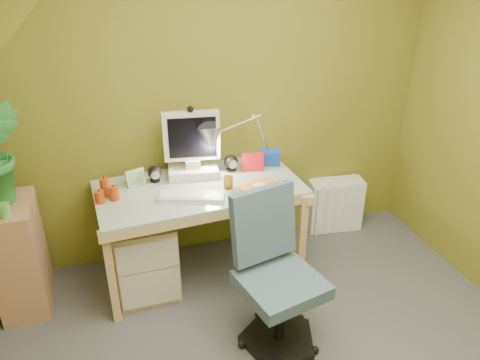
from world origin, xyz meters
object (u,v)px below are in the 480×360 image
object	(u,v)px
desk	(201,231)
side_ledge	(19,257)
task_chair	(281,283)
radiator	(335,205)
desk_lamp	(255,128)
monitor	(192,142)

from	to	relation	value
desk	side_ledge	xyz separation A→B (m)	(-1.19, 0.03, 0.02)
task_chair	radiator	distance (m)	1.41
desk	task_chair	world-z (taller)	task_chair
desk	side_ledge	size ratio (longest dim) A/B	1.76
task_chair	desk_lamp	bearing A→B (deg)	67.70
side_ledge	task_chair	bearing A→B (deg)	-29.07
monitor	radiator	bearing A→B (deg)	12.58
desk	radiator	distance (m)	1.24
monitor	desk_lamp	xyz separation A→B (m)	(0.45, 0.00, 0.05)
side_ledge	radiator	bearing A→B (deg)	5.68
monitor	side_ledge	size ratio (longest dim) A/B	0.65
desk_lamp	side_ledge	xyz separation A→B (m)	(-1.64, -0.15, -0.64)
desk_lamp	side_ledge	world-z (taller)	desk_lamp
desk_lamp	task_chair	bearing A→B (deg)	-107.39
desk	monitor	xyz separation A→B (m)	(-0.00, 0.18, 0.61)
desk_lamp	task_chair	size ratio (longest dim) A/B	0.66
radiator	desk	bearing A→B (deg)	-159.99
task_chair	monitor	bearing A→B (deg)	93.83
task_chair	radiator	size ratio (longest dim) A/B	2.03
side_ledge	radiator	distance (m)	2.40
desk	monitor	bearing A→B (deg)	86.63
desk_lamp	radiator	world-z (taller)	desk_lamp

